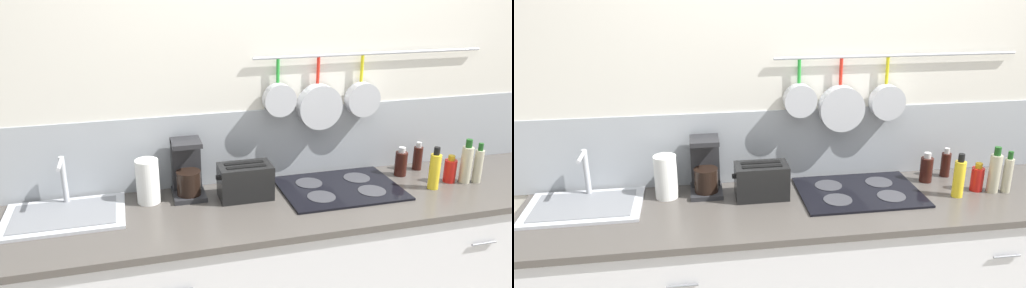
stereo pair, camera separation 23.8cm
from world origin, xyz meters
TOP-DOWN VIEW (x-y plane):
  - wall_back at (0.00, 0.37)m, footprint 7.20×0.16m
  - cabinet_base at (0.00, -0.00)m, footprint 3.10×0.65m
  - countertop at (0.00, 0.00)m, footprint 3.14×0.67m
  - sink_basin at (-1.25, 0.13)m, footprint 0.56×0.38m
  - paper_towel_roll at (-0.85, 0.20)m, footprint 0.12×0.12m
  - coffee_maker at (-0.64, 0.24)m, footprint 0.17×0.20m
  - toaster at (-0.36, 0.12)m, footprint 0.29×0.16m
  - cooktop at (0.16, 0.09)m, footprint 0.64×0.46m
  - bottle_olive_oil at (0.58, 0.18)m, footprint 0.07×0.07m
  - bottle_cooking_wine at (0.65, -0.03)m, footprint 0.06×0.06m
  - bottle_vinegar at (0.72, 0.24)m, footprint 0.05×0.05m
  - bottle_dish_soap at (0.79, 0.03)m, footprint 0.07×0.07m
  - bottle_hot_sauce at (0.87, 0.00)m, footprint 0.06×0.06m
  - bottle_sesame_oil at (0.93, -0.01)m, footprint 0.05×0.05m

SIDE VIEW (x-z plane):
  - cabinet_base at x=0.00m, z-range 0.00..0.86m
  - countertop at x=0.00m, z-range 0.86..0.90m
  - cooktop at x=0.16m, z-range 0.90..0.91m
  - sink_basin at x=-1.25m, z-range 0.79..1.05m
  - bottle_dish_soap at x=0.79m, z-range 0.89..1.05m
  - bottle_vinegar at x=0.72m, z-range 0.89..1.06m
  - bottle_olive_oil at x=0.58m, z-range 0.89..1.06m
  - toaster at x=-0.36m, z-range 0.90..1.08m
  - bottle_sesame_oil at x=0.93m, z-range 0.89..1.11m
  - bottle_cooking_wine at x=0.65m, z-range 0.89..1.12m
  - bottle_hot_sauce at x=0.87m, z-range 0.88..1.14m
  - paper_towel_roll at x=-0.85m, z-range 0.90..1.13m
  - coffee_maker at x=-0.64m, z-range 0.87..1.17m
  - wall_back at x=0.00m, z-range -0.03..2.57m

